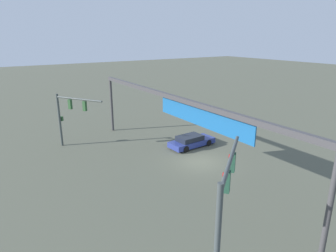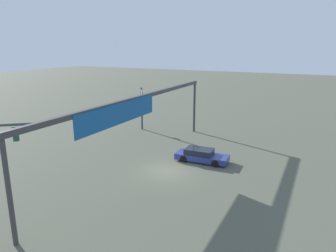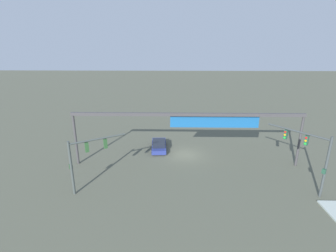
# 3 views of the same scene
# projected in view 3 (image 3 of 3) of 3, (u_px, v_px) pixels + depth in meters

# --- Properties ---
(ground_plane) EXTENTS (211.44, 211.44, 0.00)m
(ground_plane) POSITION_uv_depth(u_px,v_px,m) (185.00, 154.00, 33.03)
(ground_plane) COLOR #505243
(traffic_signal_near_corner) EXTENTS (3.99, 5.14, 6.04)m
(traffic_signal_near_corner) POSITION_uv_depth(u_px,v_px,m) (310.00, 151.00, 23.79)
(traffic_signal_near_corner) COLOR #373D3E
(traffic_signal_near_corner) RESTS_ON ground
(traffic_signal_opposite_side) EXTENTS (4.95, 3.07, 5.42)m
(traffic_signal_opposite_side) POSITION_uv_depth(u_px,v_px,m) (85.00, 155.00, 23.85)
(traffic_signal_opposite_side) COLOR #3B4341
(traffic_signal_opposite_side) RESTS_ON ground
(overhead_sign_gantry) EXTENTS (26.36, 0.43, 6.38)m
(overhead_sign_gantry) POSITION_uv_depth(u_px,v_px,m) (194.00, 121.00, 28.61)
(overhead_sign_gantry) COLOR #3B393B
(overhead_sign_gantry) RESTS_ON ground
(sedan_car_approaching) EXTENTS (2.17, 4.97, 1.21)m
(sedan_car_approaching) POSITION_uv_depth(u_px,v_px,m) (159.00, 145.00, 34.51)
(sedan_car_approaching) COLOR navy
(sedan_car_approaching) RESTS_ON ground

